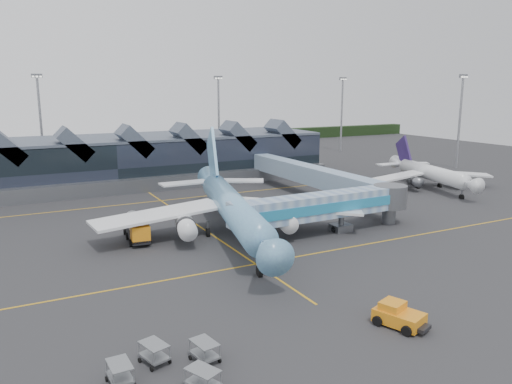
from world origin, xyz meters
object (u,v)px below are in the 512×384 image
regional_jet (429,172)px  jet_bridge (335,205)px  main_airliner (231,205)px  pushback_tug (399,316)px  fuel_truck (136,226)px

regional_jet → jet_bridge: bearing=-140.7°
main_airliner → pushback_tug: (1.30, -30.28, -3.13)m
regional_jet → fuel_truck: size_ratio=3.08×
pushback_tug → fuel_truck: bearing=91.0°
jet_bridge → main_airliner: bearing=155.0°
main_airliner → pushback_tug: bearing=-73.9°
regional_jet → jet_bridge: regional_jet is taller
main_airliner → jet_bridge: main_airliner is taller
main_airliner → fuel_truck: (-11.81, 3.69, -2.31)m
jet_bridge → pushback_tug: jet_bridge is taller
jet_bridge → fuel_truck: size_ratio=3.07×
jet_bridge → pushback_tug: bearing=-116.0°
main_airliner → fuel_truck: 12.59m
jet_bridge → fuel_truck: jet_bridge is taller
main_airliner → regional_jet: size_ratio=1.51×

